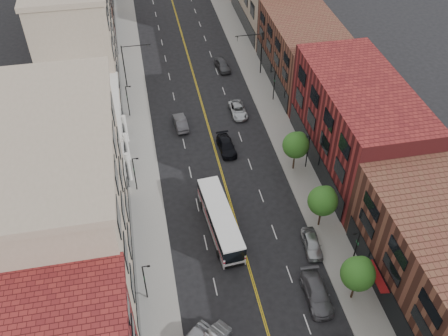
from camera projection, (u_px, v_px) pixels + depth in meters
sidewalk_left at (139, 135)px, 70.54m from camera, size 4.00×110.00×0.15m
sidewalk_right at (275, 119)px, 73.43m from camera, size 4.00×110.00×0.15m
bldg_l_tanoffice at (71, 210)px, 47.49m from camera, size 10.00×22.00×18.00m
bldg_l_white at (83, 137)px, 63.99m from camera, size 10.00×14.00×8.00m
bldg_l_far_a at (78, 39)px, 73.08m from camera, size 10.00×20.00×18.00m
bldg_r_mid at (356, 125)px, 62.45m from camera, size 10.00×22.00×12.00m
bldg_r_far_a at (303, 52)px, 78.47m from camera, size 10.00×20.00×10.00m
tree_r_1 at (359, 273)px, 48.03m from camera, size 3.40×3.40×5.59m
tree_r_2 at (323, 200)px, 55.34m from camera, size 3.40×3.40×5.59m
tree_r_3 at (296, 144)px, 62.65m from camera, size 3.40×3.40×5.59m
lamp_l_1 at (145, 280)px, 48.73m from camera, size 0.81×0.55×5.05m
lamp_l_2 at (135, 172)px, 60.43m from camera, size 0.81×0.55×5.05m
lamp_l_3 at (128, 99)px, 72.13m from camera, size 0.81×0.55×5.05m
lamp_r_1 at (356, 246)px, 51.90m from camera, size 0.81×0.55×5.05m
lamp_r_2 at (307, 150)px, 63.60m from camera, size 0.81×0.55×5.05m
lamp_r_3 at (274, 84)px, 75.29m from camera, size 0.81×0.55×5.05m
signal_mast_left at (128, 61)px, 76.96m from camera, size 4.49×0.18×7.20m
signal_mast_right at (257, 49)px, 79.93m from camera, size 4.49×0.18×7.20m
city_bus at (220, 219)px, 56.43m from camera, size 3.49×11.73×2.97m
car_parked_mid at (317, 293)px, 50.17m from camera, size 2.47×5.75×1.65m
car_parked_far at (312, 244)px, 55.00m from camera, size 2.20×4.64×1.53m
car_lane_behind at (181, 122)px, 71.67m from camera, size 1.94×4.76×1.54m
car_lane_a at (226, 146)px, 67.74m from camera, size 2.33×5.15×1.46m
car_lane_b at (238, 110)px, 74.12m from camera, size 2.32×4.97×1.38m
car_lane_c at (222, 65)px, 83.66m from camera, size 2.47×4.91×1.60m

